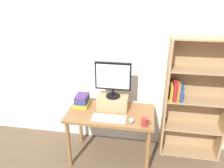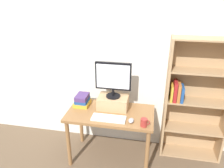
# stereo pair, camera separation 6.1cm
# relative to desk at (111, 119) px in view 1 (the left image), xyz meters

# --- Properties ---
(ground_plane) EXTENTS (12.00, 12.00, 0.00)m
(ground_plane) POSITION_rel_desk_xyz_m (0.00, 0.00, -0.62)
(ground_plane) COLOR brown
(back_wall) EXTENTS (7.00, 0.08, 2.60)m
(back_wall) POSITION_rel_desk_xyz_m (0.00, 0.47, 0.68)
(back_wall) COLOR silver
(back_wall) RESTS_ON ground_plane
(desk) EXTENTS (1.10, 0.61, 0.72)m
(desk) POSITION_rel_desk_xyz_m (0.00, 0.00, 0.00)
(desk) COLOR olive
(desk) RESTS_ON ground_plane
(bookshelf_unit) EXTENTS (0.80, 0.28, 1.66)m
(bookshelf_unit) POSITION_rel_desk_xyz_m (1.05, 0.31, 0.22)
(bookshelf_unit) COLOR tan
(bookshelf_unit) RESTS_ON ground_plane
(riser_box) EXTENTS (0.39, 0.28, 0.16)m
(riser_box) POSITION_rel_desk_xyz_m (0.01, 0.13, 0.18)
(riser_box) COLOR tan
(riser_box) RESTS_ON desk
(computer_monitor) EXTENTS (0.45, 0.18, 0.47)m
(computer_monitor) POSITION_rel_desk_xyz_m (0.01, 0.13, 0.52)
(computer_monitor) COLOR black
(computer_monitor) RESTS_ON riser_box
(keyboard) EXTENTS (0.41, 0.15, 0.02)m
(keyboard) POSITION_rel_desk_xyz_m (0.01, -0.16, 0.11)
(keyboard) COLOR silver
(keyboard) RESTS_ON desk
(computer_mouse) EXTENTS (0.06, 0.10, 0.04)m
(computer_mouse) POSITION_rel_desk_xyz_m (0.29, -0.17, 0.12)
(computer_mouse) COLOR #99999E
(computer_mouse) RESTS_ON desk
(book_stack) EXTENTS (0.20, 0.22, 0.15)m
(book_stack) POSITION_rel_desk_xyz_m (-0.41, 0.11, 0.17)
(book_stack) COLOR gold
(book_stack) RESTS_ON desk
(coffee_mug) EXTENTS (0.11, 0.08, 0.10)m
(coffee_mug) POSITION_rel_desk_xyz_m (0.44, -0.23, 0.15)
(coffee_mug) COLOR #9E2D28
(coffee_mug) RESTS_ON desk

